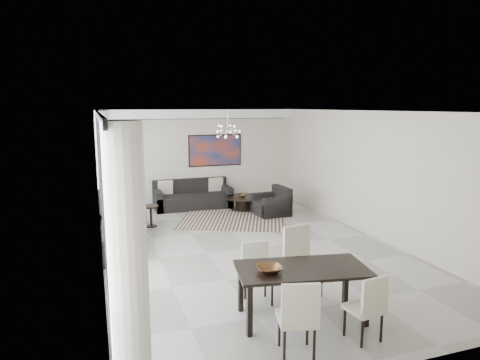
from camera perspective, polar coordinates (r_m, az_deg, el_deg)
name	(u,v)px	position (r m, az deg, el deg)	size (l,w,h in m)	color
room_shell	(271,180)	(9.06, 4.10, -0.05)	(6.00, 9.00, 2.90)	#A8A39B
window_wall	(107,189)	(8.36, -17.34, -1.20)	(0.37, 8.95, 2.90)	white
soffit	(200,114)	(12.88, -5.34, 8.77)	(5.98, 0.40, 0.26)	white
painting	(215,150)	(13.23, -3.33, 3.96)	(1.68, 0.04, 0.98)	#AA3617
chandelier	(228,131)	(11.24, -1.62, 6.51)	(0.66, 0.66, 0.71)	silver
rug	(233,220)	(11.45, -0.98, -5.33)	(2.71, 2.09, 0.01)	black
coffee_table	(244,202)	(12.58, 0.48, -2.96)	(1.09, 1.09, 0.38)	black
bowl_coffee	(242,196)	(12.49, 0.30, -2.12)	(0.21, 0.21, 0.07)	brown
sofa_main	(193,198)	(12.87, -6.34, -2.44)	(2.27, 0.93, 0.83)	black
loveseat	(119,219)	(10.82, -15.81, -4.98)	(1.01, 1.79, 0.90)	black
armchair	(272,205)	(12.00, 4.29, -3.37)	(0.94, 0.98, 0.77)	black
side_table	(151,213)	(10.98, -11.79, -4.27)	(0.40, 0.40, 0.54)	black
tv_console	(114,241)	(9.24, -16.49, -7.76)	(0.49, 1.74, 0.55)	black
television	(120,211)	(9.11, -15.67, -3.99)	(1.17, 0.15, 0.68)	gray
dining_table	(302,273)	(6.22, 8.26, -12.21)	(1.97, 1.21, 0.77)	black
dining_chair_sw	(299,314)	(5.36, 7.82, -17.26)	(0.56, 0.56, 0.99)	beige
dining_chair_se	(369,304)	(5.89, 16.80, -15.55)	(0.47, 0.47, 0.91)	beige
dining_chair_nw	(257,268)	(6.77, 2.25, -11.63)	(0.45, 0.45, 0.92)	beige
dining_chair_ne	(300,255)	(7.06, 8.07, -9.85)	(0.59, 0.59, 1.10)	beige
bowl_dining	(269,269)	(5.97, 3.93, -11.77)	(0.35, 0.35, 0.09)	brown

